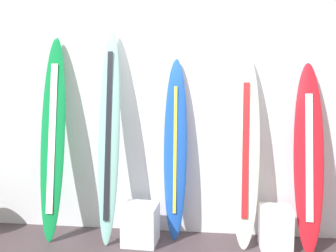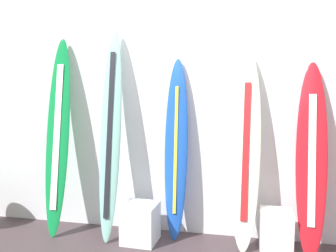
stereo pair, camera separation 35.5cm
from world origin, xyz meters
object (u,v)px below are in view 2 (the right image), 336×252
at_px(surfboard_ivory, 246,151).
at_px(display_block_center, 140,223).
at_px(surfboard_cobalt, 176,151).
at_px(surfboard_crimson, 312,161).
at_px(display_block_left, 276,232).
at_px(surfboard_seafoam, 111,135).
at_px(surfboard_emerald, 58,136).

xyz_separation_m(surfboard_ivory, display_block_center, (-1.07, -0.12, -0.79)).
distance_m(surfboard_cobalt, surfboard_crimson, 1.35).
distance_m(display_block_left, display_block_center, 1.38).
bearing_deg(surfboard_seafoam, display_block_left, -1.42).
distance_m(surfboard_ivory, display_block_center, 1.33).
xyz_separation_m(surfboard_emerald, surfboard_cobalt, (1.31, 0.11, -0.14)).
height_order(display_block_left, display_block_center, display_block_left).
height_order(surfboard_seafoam, display_block_center, surfboard_seafoam).
bearing_deg(surfboard_emerald, surfboard_cobalt, 4.80).
bearing_deg(surfboard_crimson, display_block_left, -169.09).
height_order(surfboard_seafoam, display_block_left, surfboard_seafoam).
relative_size(surfboard_emerald, surfboard_seafoam, 0.96).
relative_size(surfboard_cobalt, surfboard_crimson, 1.03).
relative_size(surfboard_crimson, display_block_center, 4.61).
bearing_deg(surfboard_seafoam, surfboard_emerald, 178.56).
height_order(surfboard_ivory, display_block_left, surfboard_ivory).
distance_m(surfboard_cobalt, display_block_center, 0.85).
bearing_deg(surfboard_ivory, surfboard_emerald, -179.09).
height_order(surfboard_cobalt, display_block_center, surfboard_cobalt).
bearing_deg(display_block_left, surfboard_seafoam, 178.58).
distance_m(surfboard_emerald, surfboard_cobalt, 1.32).
distance_m(surfboard_seafoam, surfboard_crimson, 2.04).
distance_m(surfboard_emerald, display_block_left, 2.50).
height_order(surfboard_seafoam, surfboard_cobalt, surfboard_seafoam).
xyz_separation_m(surfboard_emerald, surfboard_ivory, (2.04, 0.03, -0.09)).
relative_size(surfboard_cobalt, display_block_left, 4.52).
xyz_separation_m(surfboard_crimson, display_block_center, (-1.69, -0.09, -0.72)).
bearing_deg(surfboard_cobalt, surfboard_ivory, -6.11).
xyz_separation_m(surfboard_cobalt, display_block_left, (1.03, -0.17, -0.74)).
relative_size(surfboard_seafoam, display_block_center, 5.54).
xyz_separation_m(surfboard_seafoam, display_block_left, (1.72, -0.04, -0.90)).
distance_m(surfboard_emerald, surfboard_crimson, 2.66).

